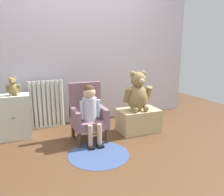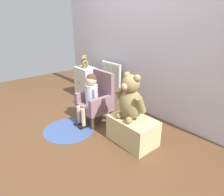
{
  "view_description": "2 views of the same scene",
  "coord_description": "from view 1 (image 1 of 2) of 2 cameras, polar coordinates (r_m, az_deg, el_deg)",
  "views": [
    {
      "loc": [
        -0.81,
        -2.12,
        1.14
      ],
      "look_at": [
        0.25,
        0.46,
        0.5
      ],
      "focal_mm": 35.0,
      "sensor_mm": 36.0,
      "label": 1
    },
    {
      "loc": [
        2.03,
        -1.09,
        1.41
      ],
      "look_at": [
        0.28,
        0.39,
        0.47
      ],
      "focal_mm": 32.0,
      "sensor_mm": 36.0,
      "label": 2
    }
  ],
  "objects": [
    {
      "name": "low_bench",
      "position": [
        3.08,
        6.87,
        -5.79
      ],
      "size": [
        0.56,
        0.36,
        0.31
      ],
      "primitive_type": "cube",
      "color": "#C9B580",
      "rests_on": "ground_plane"
    },
    {
      "name": "small_teddy_bear",
      "position": [
        2.96,
        -24.44,
        2.55
      ],
      "size": [
        0.17,
        0.12,
        0.23
      ],
      "color": "olive",
      "rests_on": "small_dresser"
    },
    {
      "name": "large_teddy_bear",
      "position": [
        2.95,
        6.68,
        1.27
      ],
      "size": [
        0.39,
        0.28,
        0.54
      ],
      "color": "olive",
      "rests_on": "low_bench"
    },
    {
      "name": "floor_rug",
      "position": [
        2.48,
        -3.49,
        -14.43
      ],
      "size": [
        0.67,
        0.67,
        0.01
      ],
      "primitive_type": "cylinder",
      "color": "#394E7F",
      "rests_on": "ground_plane"
    },
    {
      "name": "child_figure",
      "position": [
        2.64,
        -5.72,
        -2.07
      ],
      "size": [
        0.25,
        0.35,
        0.71
      ],
      "color": "silver",
      "rests_on": "ground_plane"
    },
    {
      "name": "small_dresser",
      "position": [
        3.07,
        -24.21,
        -4.49
      ],
      "size": [
        0.4,
        0.29,
        0.57
      ],
      "color": "silver",
      "rests_on": "ground_plane"
    },
    {
      "name": "child_armchair",
      "position": [
        2.78,
        -6.34,
        -4.15
      ],
      "size": [
        0.41,
        0.39,
        0.72
      ],
      "color": "#84606B",
      "rests_on": "ground_plane"
    },
    {
      "name": "back_wall",
      "position": [
        3.41,
        -8.73,
        13.76
      ],
      "size": [
        3.8,
        0.05,
        2.4
      ],
      "primitive_type": "cube",
      "color": "silver",
      "rests_on": "ground_plane"
    },
    {
      "name": "ground_plane",
      "position": [
        2.54,
        -1.19,
        -13.77
      ],
      "size": [
        6.0,
        6.0,
        0.0
      ],
      "primitive_type": "plane",
      "color": "brown"
    },
    {
      "name": "radiator",
      "position": [
        3.29,
        -16.69,
        -1.64
      ],
      "size": [
        0.5,
        0.05,
        0.69
      ],
      "color": "silver",
      "rests_on": "ground_plane"
    }
  ]
}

